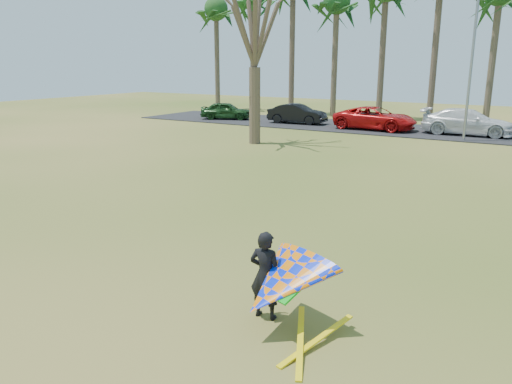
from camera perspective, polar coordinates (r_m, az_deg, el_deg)
The scene contains 12 objects.
ground at distance 12.04m, azimuth -4.99°, elevation -7.13°, with size 100.00×100.00×0.00m, color #2C5312.
parking_strip at distance 34.91m, azimuth 20.17°, elevation 6.42°, with size 46.00×7.00×0.06m, color black.
palm_0 at distance 49.43m, azimuth -4.58°, elevation 20.01°, with size 4.84×4.84×10.84m.
palm_1 at distance 47.29m, azimuth -0.38°, elevation 21.12°, with size 4.84×4.84×11.54m.
palm_3 at distance 43.58m, azimuth 9.23°, elevation 20.61°, with size 4.84×4.84×10.84m.
bare_tree_left at distance 28.22m, azimuth -0.16°, elevation 19.60°, with size 6.60×6.60×9.70m.
streetlight at distance 31.31m, azimuth 23.71°, elevation 13.43°, with size 2.28×0.18×8.00m.
car_0 at distance 40.35m, azimuth -3.43°, elevation 9.28°, with size 1.61×3.99×1.36m, color #193F19.
car_1 at distance 37.51m, azimuth 4.73°, elevation 8.91°, with size 1.51×4.34×1.43m, color black.
car_2 at distance 34.85m, azimuth 13.45°, elevation 8.21°, with size 2.52×5.47×1.52m, color #BA0E0F.
car_3 at distance 34.02m, azimuth 23.05°, elevation 7.38°, with size 2.24×5.52×1.60m, color silver.
kite_flyer at distance 8.53m, azimuth 2.71°, elevation -10.36°, with size 2.13×2.39×2.02m.
Camera 1 is at (6.68, -8.98, 4.44)m, focal length 35.00 mm.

